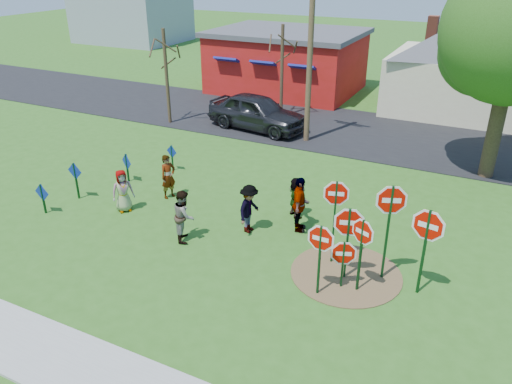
# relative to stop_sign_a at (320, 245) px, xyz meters

# --- Properties ---
(ground) EXTENTS (120.00, 120.00, 0.00)m
(ground) POSITION_rel_stop_sign_a_xyz_m (-4.07, 2.23, -1.55)
(ground) COLOR #2E5E1B
(ground) RESTS_ON ground
(sidewalk) EXTENTS (22.00, 1.80, 0.08)m
(sidewalk) POSITION_rel_stop_sign_a_xyz_m (-4.07, -4.97, -1.51)
(sidewalk) COLOR #9E9E99
(sidewalk) RESTS_ON ground
(road) EXTENTS (120.00, 7.50, 0.04)m
(road) POSITION_rel_stop_sign_a_xyz_m (-4.07, 13.73, -1.53)
(road) COLOR black
(road) RESTS_ON ground
(dirt_patch) EXTENTS (3.20, 3.20, 0.03)m
(dirt_patch) POSITION_rel_stop_sign_a_xyz_m (0.43, 1.23, -1.53)
(dirt_patch) COLOR brown
(dirt_patch) RESTS_ON ground
(red_building) EXTENTS (9.40, 7.69, 3.90)m
(red_building) POSITION_rel_stop_sign_a_xyz_m (-9.57, 20.22, 0.42)
(red_building) COLOR #A01610
(red_building) RESTS_ON ground
(cream_house) EXTENTS (9.40, 9.40, 6.50)m
(cream_house) POSITION_rel_stop_sign_a_xyz_m (1.43, 20.23, 1.38)
(cream_house) COLOR beige
(cream_house) RESTS_ON ground
(distant_building) EXTENTS (10.00, 8.00, 8.00)m
(distant_building) POSITION_rel_stop_sign_a_xyz_m (-32.07, 32.23, 2.45)
(distant_building) COLOR #8C939E
(distant_building) RESTS_ON ground
(stop_sign_a) EXTENTS (1.00, 0.07, 2.24)m
(stop_sign_a) POSITION_rel_stop_sign_a_xyz_m (0.00, 0.00, 0.00)
(stop_sign_a) COLOR #0E3616
(stop_sign_a) RESTS_ON ground
(stop_sign_b) EXTENTS (0.96, 0.32, 2.79)m
(stop_sign_b) POSITION_rel_stop_sign_a_xyz_m (-0.16, 1.64, 0.48)
(stop_sign_b) COLOR #0E3616
(stop_sign_b) RESTS_ON ground
(stop_sign_c) EXTENTS (0.88, 0.43, 2.33)m
(stop_sign_c) POSITION_rel_stop_sign_a_xyz_m (0.92, 0.62, 0.08)
(stop_sign_c) COLOR #0E3616
(stop_sign_c) RESTS_ON ground
(stop_sign_d) EXTENTS (1.06, 0.45, 3.04)m
(stop_sign_d) POSITION_rel_stop_sign_a_xyz_m (1.39, 1.52, 0.66)
(stop_sign_d) COLOR #0E3616
(stop_sign_d) RESTS_ON ground
(stop_sign_e) EXTENTS (0.90, 0.38, 1.58)m
(stop_sign_e) POSITION_rel_stop_sign_a_xyz_m (0.48, 0.57, -0.53)
(stop_sign_e) COLOR #0E3616
(stop_sign_e) RESTS_ON ground
(stop_sign_f) EXTENTS (1.17, 0.25, 2.68)m
(stop_sign_f) POSITION_rel_stop_sign_a_xyz_m (2.43, 1.27, 0.35)
(stop_sign_f) COLOR #0E3616
(stop_sign_f) RESTS_ON ground
(stop_sign_g) EXTENTS (1.09, 0.37, 2.37)m
(stop_sign_g) POSITION_rel_stop_sign_a_xyz_m (0.43, 1.04, 0.07)
(stop_sign_g) COLOR #0E3616
(stop_sign_g) RESTS_ON ground
(blue_diamond_a) EXTENTS (0.67, 0.07, 1.14)m
(blue_diamond_a) POSITION_rel_stop_sign_a_xyz_m (-10.30, 0.11, -0.86)
(blue_diamond_a) COLOR #0E3616
(blue_diamond_a) RESTS_ON ground
(blue_diamond_b) EXTENTS (0.68, 0.07, 1.45)m
(blue_diamond_b) POSITION_rel_stop_sign_a_xyz_m (-10.09, 1.53, -0.64)
(blue_diamond_b) COLOR #0E3616
(blue_diamond_b) RESTS_ON ground
(blue_diamond_c) EXTENTS (0.65, 0.29, 1.20)m
(blue_diamond_c) POSITION_rel_stop_sign_a_xyz_m (-9.42, 3.60, -0.82)
(blue_diamond_c) COLOR #0E3616
(blue_diamond_c) RESTS_ON ground
(blue_diamond_d) EXTENTS (0.57, 0.14, 1.14)m
(blue_diamond_d) POSITION_rel_stop_sign_a_xyz_m (-8.46, 5.33, -0.84)
(blue_diamond_d) COLOR #0E3616
(blue_diamond_d) RESTS_ON ground
(person_a) EXTENTS (0.85, 0.91, 1.56)m
(person_a) POSITION_rel_stop_sign_a_xyz_m (-7.89, 1.52, -0.76)
(person_a) COLOR #38417E
(person_a) RESTS_ON ground
(person_b) EXTENTS (0.59, 0.72, 1.69)m
(person_b) POSITION_rel_stop_sign_a_xyz_m (-7.08, 3.14, -0.70)
(person_b) COLOR #2D7F76
(person_b) RESTS_ON ground
(person_c) EXTENTS (0.98, 1.05, 1.72)m
(person_c) POSITION_rel_stop_sign_a_xyz_m (-4.83, 0.83, -0.69)
(person_c) COLOR brown
(person_c) RESTS_ON ground
(person_d) EXTENTS (0.64, 1.09, 1.67)m
(person_d) POSITION_rel_stop_sign_a_xyz_m (-3.20, 2.19, -0.71)
(person_d) COLOR #343439
(person_d) RESTS_ON ground
(person_e) EXTENTS (0.74, 1.20, 1.91)m
(person_e) POSITION_rel_stop_sign_a_xyz_m (-1.75, 2.97, -0.59)
(person_e) COLOR #543260
(person_e) RESTS_ON ground
(person_f) EXTENTS (1.29, 1.25, 1.47)m
(person_f) POSITION_rel_stop_sign_a_xyz_m (-2.22, 3.85, -0.81)
(person_f) COLOR #255731
(person_f) RESTS_ON ground
(suv) EXTENTS (5.60, 2.91, 1.82)m
(suv) POSITION_rel_stop_sign_a_xyz_m (-7.65, 11.83, -0.60)
(suv) COLOR #333338
(suv) RESTS_ON road
(utility_pole) EXTENTS (2.07, 0.39, 8.47)m
(utility_pole) POSITION_rel_stop_sign_a_xyz_m (-4.70, 11.32, 2.91)
(utility_pole) COLOR #4C3823
(utility_pole) RESTS_ON ground
(bare_tree_west) EXTENTS (1.80, 1.80, 4.96)m
(bare_tree_west) POSITION_rel_stop_sign_a_xyz_m (-12.40, 10.73, 1.66)
(bare_tree_west) COLOR #382819
(bare_tree_west) RESTS_ON ground
(bare_tree_east) EXTENTS (1.80, 1.80, 5.02)m
(bare_tree_east) POSITION_rel_stop_sign_a_xyz_m (-7.43, 14.42, 1.71)
(bare_tree_east) COLOR #382819
(bare_tree_east) RESTS_ON ground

